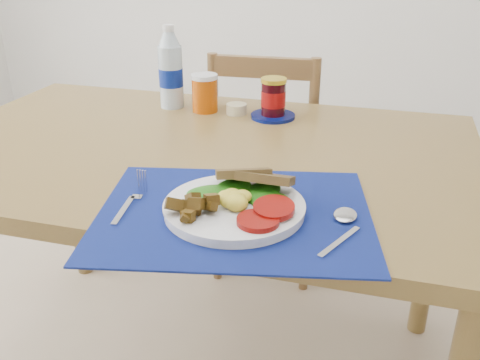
# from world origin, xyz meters

# --- Properties ---
(table) EXTENTS (1.40, 0.90, 0.75)m
(table) POSITION_xyz_m (0.00, 0.20, 0.67)
(table) COLOR brown
(table) RESTS_ON ground
(chair_far) EXTENTS (0.42, 0.40, 1.07)m
(chair_far) POSITION_xyz_m (0.05, 0.80, 0.55)
(chair_far) COLOR brown
(chair_far) RESTS_ON ground
(placemat) EXTENTS (0.59, 0.50, 0.00)m
(placemat) POSITION_xyz_m (0.20, -0.12, 0.75)
(placemat) COLOR black
(placemat) RESTS_ON table
(breakfast_plate) EXTENTS (0.27, 0.27, 0.06)m
(breakfast_plate) POSITION_xyz_m (0.19, -0.12, 0.77)
(breakfast_plate) COLOR silver
(breakfast_plate) RESTS_ON placemat
(fork) EXTENTS (0.03, 0.17, 0.00)m
(fork) POSITION_xyz_m (-0.01, -0.14, 0.76)
(fork) COLOR #B2B5BA
(fork) RESTS_ON placemat
(spoon) EXTENTS (0.06, 0.18, 0.01)m
(spoon) POSITION_xyz_m (0.40, -0.11, 0.76)
(spoon) COLOR #B2B5BA
(spoon) RESTS_ON placemat
(water_bottle) EXTENTS (0.07, 0.07, 0.25)m
(water_bottle) POSITION_xyz_m (-0.18, 0.50, 0.86)
(water_bottle) COLOR #ADBFCC
(water_bottle) RESTS_ON table
(juice_glass) EXTENTS (0.08, 0.08, 0.11)m
(juice_glass) POSITION_xyz_m (-0.07, 0.48, 0.80)
(juice_glass) COLOR #B04404
(juice_glass) RESTS_ON table
(ramekin) EXTENTS (0.06, 0.06, 0.03)m
(ramekin) POSITION_xyz_m (0.03, 0.48, 0.77)
(ramekin) COLOR #C6BD91
(ramekin) RESTS_ON table
(jam_on_saucer) EXTENTS (0.13, 0.13, 0.12)m
(jam_on_saucer) POSITION_xyz_m (0.14, 0.48, 0.80)
(jam_on_saucer) COLOR #040E4F
(jam_on_saucer) RESTS_ON table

